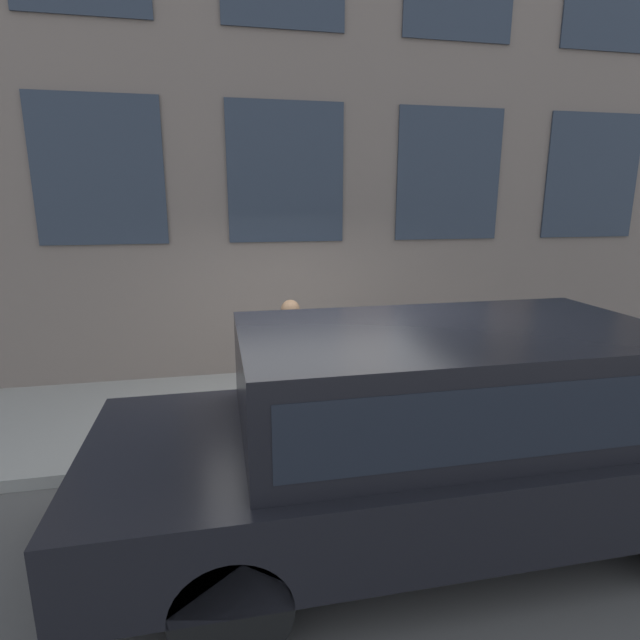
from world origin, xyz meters
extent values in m
plane|color=#514F4C|center=(0.00, 0.00, 0.00)|extent=(80.00, 80.00, 0.00)
cube|color=#9E9B93|center=(1.30, 0.00, 0.06)|extent=(2.61, 60.00, 0.13)
cube|color=gray|center=(2.76, 0.00, 3.68)|extent=(0.30, 40.00, 7.36)
cube|color=#2D3847|center=(2.59, -4.96, 3.05)|extent=(0.03, 1.65, 1.92)
cube|color=#2D3847|center=(2.59, -2.48, 3.05)|extent=(0.03, 1.65, 1.92)
cube|color=#2D3847|center=(2.59, 0.00, 3.05)|extent=(0.03, 1.65, 1.92)
cube|color=#2D3847|center=(2.59, 2.48, 3.05)|extent=(0.03, 1.65, 1.92)
cylinder|color=#2D7260|center=(0.58, -0.43, 0.15)|extent=(0.34, 0.34, 0.04)
cylinder|color=#2D7260|center=(0.58, -0.43, 0.46)|extent=(0.25, 0.25, 0.66)
sphere|color=#2C5D50|center=(0.58, -0.43, 0.79)|extent=(0.26, 0.26, 0.26)
cylinder|color=black|center=(0.58, -0.43, 0.87)|extent=(0.09, 0.09, 0.11)
cylinder|color=#2D7260|center=(0.58, -0.61, 0.54)|extent=(0.09, 0.10, 0.09)
cylinder|color=#2D7260|center=(0.58, -0.26, 0.54)|extent=(0.09, 0.10, 0.09)
cylinder|color=#998466|center=(0.97, 0.19, 0.47)|extent=(0.10, 0.10, 0.67)
cylinder|color=#998466|center=(1.11, 0.19, 0.47)|extent=(0.10, 0.10, 0.67)
cube|color=yellow|center=(1.04, 0.19, 1.06)|extent=(0.18, 0.13, 0.51)
cylinder|color=yellow|center=(0.90, 0.19, 1.07)|extent=(0.08, 0.08, 0.48)
cylinder|color=yellow|center=(1.17, 0.19, 1.07)|extent=(0.08, 0.08, 0.48)
sphere|color=#8C6647|center=(1.04, 0.19, 1.42)|extent=(0.22, 0.22, 0.22)
cylinder|color=black|center=(-2.16, 1.02, 0.36)|extent=(0.24, 0.72, 0.72)
cylinder|color=black|center=(-0.39, 1.02, 0.36)|extent=(0.24, 0.72, 0.72)
cylinder|color=black|center=(-0.39, -2.23, 0.36)|extent=(0.24, 0.72, 0.72)
cube|color=black|center=(-1.27, -0.60, 0.66)|extent=(2.02, 5.24, 0.61)
cube|color=black|center=(-1.27, -0.73, 1.35)|extent=(1.77, 3.25, 0.76)
cube|color=#1E232D|center=(-1.27, -0.73, 1.35)|extent=(1.78, 2.99, 0.49)
camera|label=1|loc=(-4.67, 1.01, 2.66)|focal=28.00mm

